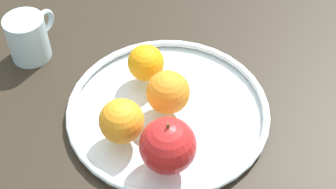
{
  "coord_description": "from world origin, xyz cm",
  "views": [
    {
      "loc": [
        -45.89,
        -27.2,
        63.92
      ],
      "look_at": [
        0.0,
        0.0,
        4.8
      ],
      "focal_mm": 53.62,
      "sensor_mm": 36.0,
      "label": 1
    }
  ],
  "objects": [
    {
      "name": "ambient_mug",
      "position": [
        -0.46,
        28.77,
        4.26
      ],
      "size": [
        10.76,
        7.19,
        8.47
      ],
      "color": "silver",
      "rests_on": "ground_plane"
    },
    {
      "name": "ground_plane",
      "position": [
        0.0,
        0.0,
        -2.0
      ],
      "size": [
        152.27,
        152.27,
        4.0
      ],
      "primitive_type": "cube",
      "color": "black"
    },
    {
      "name": "fruit_bowl",
      "position": [
        0.0,
        0.0,
        0.92
      ],
      "size": [
        33.47,
        33.47,
        1.8
      ],
      "color": "silver",
      "rests_on": "ground_plane"
    },
    {
      "name": "orange_front_left",
      "position": [
        -0.36,
        0.0,
        5.32
      ],
      "size": [
        7.05,
        7.05,
        7.05
      ],
      "primitive_type": "sphere",
      "color": "orange",
      "rests_on": "fruit_bowl"
    },
    {
      "name": "apple",
      "position": [
        -9.39,
        -5.56,
        5.99
      ],
      "size": [
        8.38,
        8.38,
        9.18
      ],
      "color": "red",
      "rests_on": "fruit_bowl"
    },
    {
      "name": "orange_front_right",
      "position": [
        4.2,
        6.81,
        4.91
      ],
      "size": [
        6.22,
        6.22,
        6.22
      ],
      "primitive_type": "sphere",
      "color": "orange",
      "rests_on": "fruit_bowl"
    },
    {
      "name": "orange_back_left",
      "position": [
        -8.57,
        3.06,
        5.27
      ],
      "size": [
        6.94,
        6.94,
        6.94
      ],
      "primitive_type": "sphere",
      "color": "orange",
      "rests_on": "fruit_bowl"
    }
  ]
}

